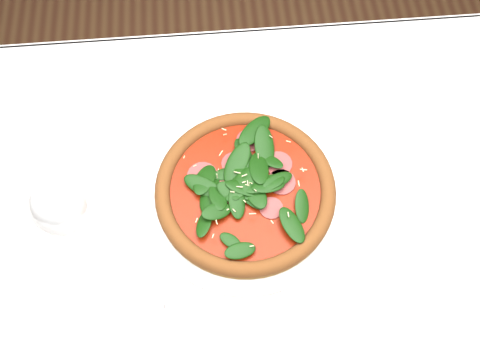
{
  "coord_description": "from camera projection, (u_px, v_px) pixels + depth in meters",
  "views": [
    {
      "loc": [
        -0.08,
        -0.36,
        1.59
      ],
      "look_at": [
        -0.04,
        0.05,
        0.77
      ],
      "focal_mm": 40.0,
      "sensor_mm": 36.0,
      "label": 1
    }
  ],
  "objects": [
    {
      "name": "dining_table",
      "position": [
        265.0,
        230.0,
        1.01
      ],
      "size": [
        1.21,
        0.81,
        0.75
      ],
      "color": "silver",
      "rests_on": "ground"
    },
    {
      "name": "pizza",
      "position": [
        245.0,
        189.0,
        0.9
      ],
      "size": [
        0.34,
        0.34,
        0.04
      ],
      "rotation": [
        0.0,
        0.0,
        0.1
      ],
      "color": "#A16C26",
      "rests_on": "plate"
    },
    {
      "name": "napkin",
      "position": [
        156.0,
        341.0,
        0.81
      ],
      "size": [
        0.14,
        0.07,
        0.01
      ],
      "primitive_type": "cube",
      "rotation": [
        0.0,
        0.0,
        -0.04
      ],
      "color": "silver",
      "rests_on": "dining_table"
    },
    {
      "name": "ground",
      "position": [
        256.0,
        309.0,
        1.59
      ],
      "size": [
        6.0,
        6.0,
        0.0
      ],
      "primitive_type": "plane",
      "color": "brown",
      "rests_on": "ground"
    },
    {
      "name": "plate",
      "position": [
        245.0,
        194.0,
        0.92
      ],
      "size": [
        0.36,
        0.36,
        0.02
      ],
      "color": "white",
      "rests_on": "dining_table"
    },
    {
      "name": "wine_glass",
      "position": [
        61.0,
        208.0,
        0.77
      ],
      "size": [
        0.08,
        0.08,
        0.2
      ],
      "color": "white",
      "rests_on": "dining_table"
    },
    {
      "name": "fork",
      "position": [
        157.0,
        322.0,
        0.82
      ],
      "size": [
        0.04,
        0.15,
        0.0
      ],
      "rotation": [
        0.0,
        0.0,
        -0.12
      ],
      "color": "silver",
      "rests_on": "napkin"
    }
  ]
}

